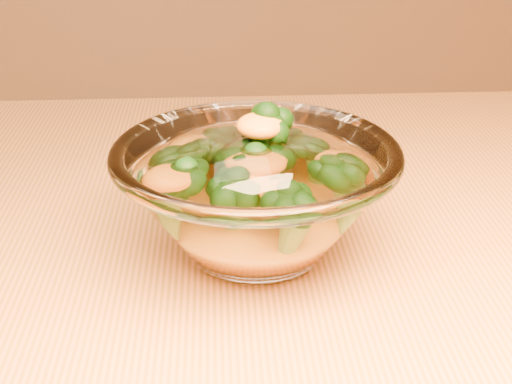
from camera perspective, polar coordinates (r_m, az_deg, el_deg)
table at (r=0.61m, az=-6.08°, el=-13.83°), size 1.20×0.80×0.75m
glass_bowl at (r=0.53m, az=0.00°, el=-0.45°), size 0.21×0.21×0.09m
cheese_sauce at (r=0.54m, az=0.00°, el=-2.34°), size 0.11×0.11×0.03m
broccoli_heap at (r=0.53m, az=-0.67°, el=1.28°), size 0.15×0.14×0.08m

